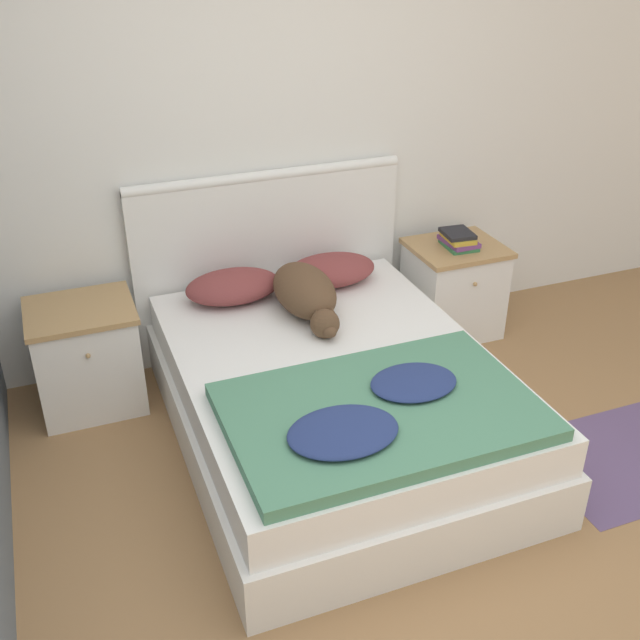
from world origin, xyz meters
TOP-DOWN VIEW (x-y plane):
  - ground_plane at (0.00, 0.00)m, footprint 16.00×16.00m
  - wall_back at (0.00, 2.13)m, footprint 9.00×0.06m
  - bed at (0.12, 1.08)m, footprint 1.44×1.90m
  - headboard at (0.12, 2.06)m, footprint 1.52×0.06m
  - nightstand_left at (-0.94, 1.80)m, footprint 0.52×0.46m
  - nightstand_right at (1.17, 1.80)m, footprint 0.52×0.46m
  - pillow_left at (-0.16, 1.82)m, footprint 0.50×0.33m
  - pillow_right at (0.39, 1.82)m, footprint 0.50×0.33m
  - quilt at (0.11, 0.59)m, footprint 1.25×0.82m
  - dog at (0.15, 1.55)m, footprint 0.29×0.71m
  - book_stack at (1.17, 1.79)m, footprint 0.18×0.23m
  - rug at (1.40, 0.43)m, footprint 1.00×0.68m

SIDE VIEW (x-z plane):
  - ground_plane at x=0.00m, z-range 0.00..0.00m
  - rug at x=1.40m, z-range 0.00..0.00m
  - bed at x=0.12m, z-range 0.00..0.45m
  - nightstand_left at x=-0.94m, z-range 0.00..0.56m
  - nightstand_right at x=1.17m, z-range 0.00..0.56m
  - quilt at x=0.11m, z-range 0.44..0.54m
  - pillow_left at x=-0.16m, z-range 0.45..0.60m
  - pillow_right at x=0.39m, z-range 0.45..0.60m
  - headboard at x=0.12m, z-range 0.02..1.07m
  - dog at x=0.15m, z-range 0.44..0.68m
  - book_stack at x=1.17m, z-range 0.56..0.65m
  - wall_back at x=0.00m, z-range 0.00..2.55m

